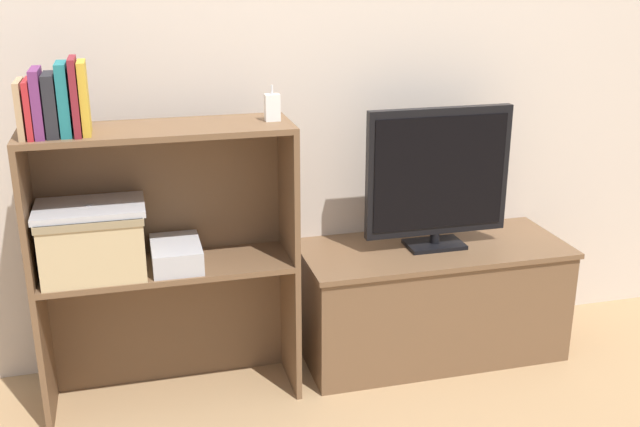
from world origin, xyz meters
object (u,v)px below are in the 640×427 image
book_tan (21,109)px  book_charcoal (51,105)px  tv (438,176)px  book_crimson (30,108)px  book_mustard (84,98)px  magazine_stack (176,254)px  storage_basket_left (93,239)px  laptop (89,208)px  tv_stand (431,300)px  baby_monitor (272,107)px  book_plum (38,103)px  book_maroon (75,96)px  book_teal (64,99)px

book_tan → book_charcoal: book_charcoal is taller
tv → book_crimson: size_ratio=3.22×
book_mustard → magazine_stack: size_ratio=0.92×
storage_basket_left → laptop: bearing=0.0°
tv_stand → laptop: bearing=-176.3°
book_mustard → magazine_stack: 0.60m
baby_monitor → book_plum: bearing=-176.6°
book_mustard → baby_monitor: bearing=4.1°
tv → book_plum: 1.42m
book_mustard → book_maroon: bearing=180.0°
tv_stand → laptop: laptop is taller
book_plum → book_teal: book_teal is taller
tv → book_teal: 1.35m
book_teal → book_maroon: size_ratio=0.94×
book_teal → storage_basket_left: size_ratio=0.66×
tv → storage_basket_left: 1.26m
book_tan → storage_basket_left: book_tan is taller
book_plum → tv: bearing=4.5°
book_tan → baby_monitor: (0.78, 0.04, -0.04)m
book_charcoal → tv_stand: bearing=4.7°
book_tan → book_maroon: size_ratio=0.74×
book_charcoal → magazine_stack: 0.64m
storage_basket_left → magazine_stack: 0.28m
book_tan → tv_stand: bearing=4.4°
magazine_stack → book_charcoal: bearing=-175.0°
baby_monitor → laptop: 0.68m
baby_monitor → book_crimson: bearing=-176.8°
tv → magazine_stack: bearing=-175.5°
book_crimson → book_teal: (0.10, 0.00, 0.02)m
magazine_stack → tv: bearing=4.5°
tv → book_crimson: bearing=-175.6°
tv_stand → baby_monitor: 1.04m
book_teal → book_charcoal: bearing=-180.0°
book_plum → book_maroon: size_ratio=0.88×
tv_stand → book_plum: size_ratio=5.03×
magazine_stack → storage_basket_left: bearing=-179.5°
book_crimson → book_mustard: size_ratio=0.78×
tv_stand → book_plum: (-1.36, -0.11, 0.87)m
book_plum → book_maroon: 0.11m
laptop → book_maroon: bearing=-100.5°
book_teal → book_mustard: book_mustard is taller
book_crimson → book_tan: bearing=180.0°
book_crimson → book_teal: bearing=0.0°
book_teal → book_mustard: size_ratio=0.99×
book_crimson → book_charcoal: book_charcoal is taller
book_tan → book_mustard: 0.19m
book_teal → storage_basket_left: book_teal is taller
book_charcoal → book_tan: bearing=180.0°
book_maroon → book_mustard: size_ratio=1.05×
tv_stand → book_maroon: bearing=-175.0°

